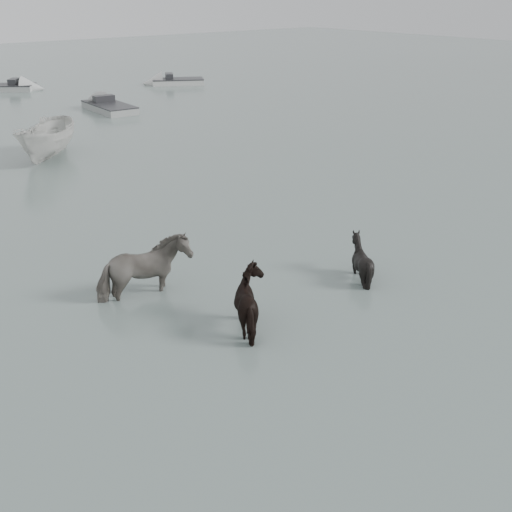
% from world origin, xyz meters
% --- Properties ---
extents(ground, '(140.00, 140.00, 0.00)m').
position_xyz_m(ground, '(0.00, 0.00, 0.00)').
color(ground, '#54645D').
rests_on(ground, ground).
extents(pony_pinto, '(2.15, 1.20, 1.72)m').
position_xyz_m(pony_pinto, '(-0.61, 2.10, 0.86)').
color(pony_pinto, black).
rests_on(pony_pinto, ground).
extents(pony_dark, '(1.28, 1.46, 1.37)m').
position_xyz_m(pony_dark, '(0.42, -0.50, 0.68)').
color(pony_dark, black).
rests_on(pony_dark, ground).
extents(pony_black, '(1.42, 1.33, 1.31)m').
position_xyz_m(pony_black, '(3.83, -0.22, 0.66)').
color(pony_black, black).
rests_on(pony_black, ground).
extents(boat_small, '(4.04, 4.07, 1.61)m').
position_xyz_m(boat_small, '(2.69, 15.13, 0.80)').
color(boat_small, beige).
rests_on(boat_small, ground).
extents(skiff_port, '(1.95, 5.62, 0.75)m').
position_xyz_m(skiff_port, '(9.39, 22.94, 0.38)').
color(skiff_port, gray).
rests_on(skiff_port, ground).
extents(skiff_mid, '(4.94, 4.29, 0.75)m').
position_xyz_m(skiff_mid, '(7.63, 33.82, 0.38)').
color(skiff_mid, '#A8AAA8').
rests_on(skiff_mid, ground).
extents(skiff_star, '(4.96, 3.75, 0.75)m').
position_xyz_m(skiff_star, '(17.78, 29.07, 0.38)').
color(skiff_star, beige).
rests_on(skiff_star, ground).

